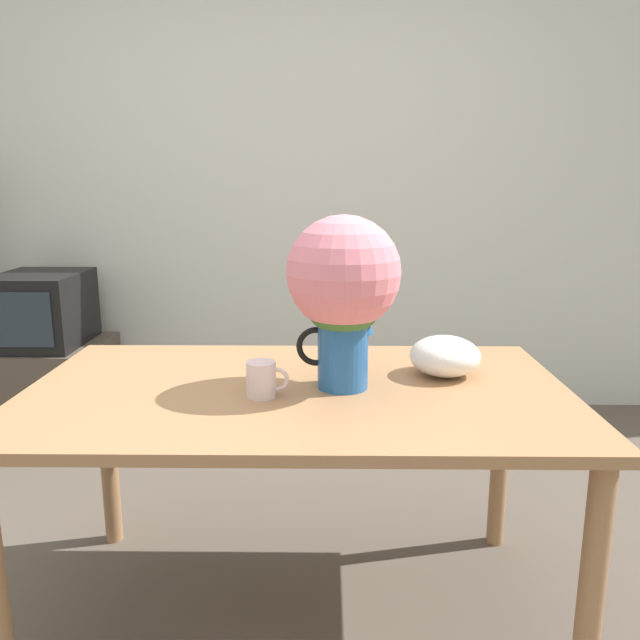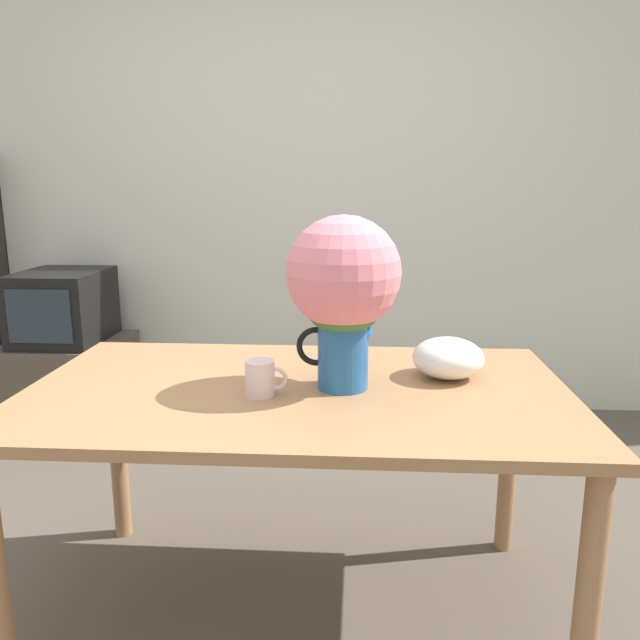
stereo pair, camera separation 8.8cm
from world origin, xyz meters
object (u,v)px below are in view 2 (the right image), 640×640
at_px(flower_vase, 343,286).
at_px(coffee_mug, 261,378).
at_px(tv_set, 63,306).
at_px(white_bowl, 448,358).

distance_m(flower_vase, coffee_mug, 0.33).
bearing_deg(tv_set, white_bowl, -36.47).
relative_size(flower_vase, coffee_mug, 4.19).
distance_m(coffee_mug, white_bowl, 0.56).
relative_size(white_bowl, tv_set, 0.41).
bearing_deg(flower_vase, tv_set, 136.06).
height_order(flower_vase, coffee_mug, flower_vase).
distance_m(flower_vase, white_bowl, 0.40).
distance_m(white_bowl, tv_set, 2.26).
relative_size(coffee_mug, tv_set, 0.23).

